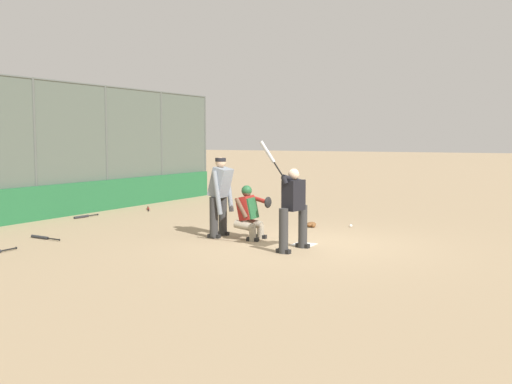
{
  "coord_description": "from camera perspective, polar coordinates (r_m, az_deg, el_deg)",
  "views": [
    {
      "loc": [
        11.01,
        4.92,
        2.17
      ],
      "look_at": [
        0.2,
        -1.0,
        1.05
      ],
      "focal_mm": 42.0,
      "sensor_mm": 36.0,
      "label": 1
    }
  ],
  "objects": [
    {
      "name": "spare_bat_first_base_side",
      "position": [
        16.95,
        -16.13,
        -2.26
      ],
      "size": [
        0.87,
        0.1,
        0.07
      ],
      "rotation": [
        0.0,
        0.0,
        6.23
      ],
      "color": "black",
      "rests_on": "ground_plane"
    },
    {
      "name": "fielding_glove_on_dirt",
      "position": [
        14.66,
        5.3,
        -3.11
      ],
      "size": [
        0.34,
        0.26,
        0.12
      ],
      "color": "brown",
      "rests_on": "ground_plane"
    },
    {
      "name": "batter_at_plate",
      "position": [
        11.5,
        3.54,
        -1.36
      ],
      "size": [
        0.96,
        0.68,
        2.12
      ],
      "rotation": [
        0.0,
        0.0,
        -0.11
      ],
      "color": "#333333",
      "rests_on": "ground_plane"
    },
    {
      "name": "spare_bat_third_base_side",
      "position": [
        13.7,
        -19.72,
        -4.09
      ],
      "size": [
        0.11,
        0.91,
        0.07
      ],
      "rotation": [
        0.0,
        0.0,
        4.65
      ],
      "color": "black",
      "rests_on": "ground_plane"
    },
    {
      "name": "bleachers_beyond",
      "position": [
        19.67,
        -20.29,
        -0.34
      ],
      "size": [
        11.28,
        1.95,
        1.16
      ],
      "color": "slate",
      "rests_on": "ground_plane"
    },
    {
      "name": "spare_bat_by_padding",
      "position": [
        18.44,
        -10.22,
        -1.55
      ],
      "size": [
        0.66,
        0.57,
        0.07
      ],
      "rotation": [
        0.0,
        0.0,
        3.84
      ],
      "color": "black",
      "rests_on": "ground_plane"
    },
    {
      "name": "umpire_home",
      "position": [
        13.09,
        -3.44,
        -0.21
      ],
      "size": [
        0.71,
        0.45,
        1.74
      ],
      "rotation": [
        0.0,
        0.0,
        0.07
      ],
      "color": "#333333",
      "rests_on": "ground_plane"
    },
    {
      "name": "backstop_fence",
      "position": [
        16.77,
        -20.32,
        4.14
      ],
      "size": [
        16.19,
        0.08,
        3.74
      ],
      "color": "#515651",
      "rests_on": "ground_plane"
    },
    {
      "name": "padding_wall",
      "position": [
        16.78,
        -19.93,
        -1.0
      ],
      "size": [
        15.79,
        0.18,
        0.9
      ],
      "primitive_type": "cube",
      "color": "#236638",
      "rests_on": "ground_plane"
    },
    {
      "name": "catcher_behind_plate",
      "position": [
        12.78,
        -0.58,
        -1.87
      ],
      "size": [
        0.62,
        0.72,
        1.16
      ],
      "rotation": [
        0.0,
        0.0,
        0.06
      ],
      "color": "gray",
      "rests_on": "ground_plane"
    },
    {
      "name": "ground_plane",
      "position": [
        12.25,
        4.57,
        -5.03
      ],
      "size": [
        160.0,
        160.0,
        0.0
      ],
      "primitive_type": "plane",
      "color": "tan"
    },
    {
      "name": "baseball_loose",
      "position": [
        14.74,
        9.02,
        -3.19
      ],
      "size": [
        0.07,
        0.07,
        0.07
      ],
      "primitive_type": "sphere",
      "color": "white",
      "rests_on": "ground_plane"
    },
    {
      "name": "home_plate_marker",
      "position": [
        12.25,
        4.57,
        -5.0
      ],
      "size": [
        0.43,
        0.43,
        0.01
      ],
      "primitive_type": "cube",
      "color": "white",
      "rests_on": "ground_plane"
    }
  ]
}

